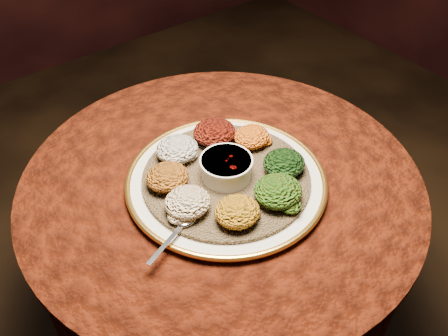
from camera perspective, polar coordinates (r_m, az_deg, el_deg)
table at (r=1.32m, az=-0.27°, el=-6.82°), size 0.96×0.96×0.73m
platter at (r=1.16m, az=0.25°, el=-1.50°), size 0.54×0.54×0.02m
injera at (r=1.16m, az=0.25°, el=-1.11°), size 0.40×0.40×0.01m
stew_bowl at (r=1.13m, az=0.26°, el=0.15°), size 0.12×0.12×0.05m
spoon at (r=1.05m, az=-4.67°, el=-6.37°), size 0.15×0.07×0.01m
portion_ayib at (r=1.19m, az=-5.38°, el=2.16°), size 0.10×0.10×0.05m
portion_kitfo at (r=1.24m, az=-1.11°, el=4.12°), size 0.11×0.10×0.05m
portion_tikil at (r=1.23m, az=3.19°, el=3.60°), size 0.09×0.09×0.04m
portion_gomen at (r=1.16m, az=6.88°, el=0.56°), size 0.10×0.09×0.05m
portion_mixveg at (r=1.09m, az=6.19°, el=-2.64°), size 0.11×0.10×0.05m
portion_kik at (r=1.04m, az=1.53°, el=-5.00°), size 0.10×0.09×0.05m
portion_timatim at (r=1.06m, az=-4.18°, el=-3.92°), size 0.10×0.10×0.05m
portion_shiro at (r=1.12m, az=-6.49°, el=-1.02°), size 0.10×0.09×0.05m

